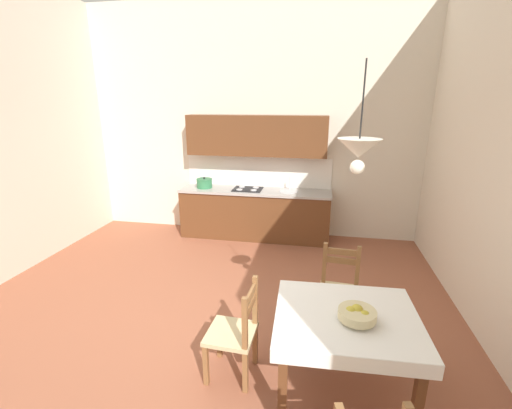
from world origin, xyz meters
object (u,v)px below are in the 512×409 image
at_px(kitchen_cabinetry, 255,192).
at_px(fruit_bowl, 357,314).
at_px(dining_chair_tv_side, 235,333).
at_px(dining_table, 346,329).
at_px(pendant_lamp, 359,150).
at_px(dining_chair_kitchen_side, 339,291).

distance_m(kitchen_cabinetry, fruit_bowl, 3.77).
bearing_deg(dining_chair_tv_side, dining_table, -0.01).
height_order(dining_chair_tv_side, pendant_lamp, pendant_lamp).
height_order(dining_chair_kitchen_side, pendant_lamp, pendant_lamp).
distance_m(dining_chair_tv_side, fruit_bowl, 1.08).
xyz_separation_m(dining_chair_kitchen_side, pendant_lamp, (-0.00, -0.83, 1.65)).
bearing_deg(dining_chair_tv_side, fruit_bowl, -3.74).
bearing_deg(kitchen_cabinetry, pendant_lamp, -66.97).
bearing_deg(dining_table, dining_chair_tv_side, 179.99).
xyz_separation_m(dining_table, pendant_lamp, (-0.01, 0.08, 1.48)).
bearing_deg(dining_chair_kitchen_side, pendant_lamp, -90.28).
bearing_deg(fruit_bowl, pendant_lamp, 118.39).
height_order(dining_chair_tv_side, dining_chair_kitchen_side, same).
height_order(kitchen_cabinetry, dining_chair_tv_side, kitchen_cabinetry).
bearing_deg(dining_chair_kitchen_side, dining_chair_tv_side, -135.99).
xyz_separation_m(dining_table, dining_chair_kitchen_side, (-0.01, 0.91, -0.17)).
relative_size(dining_table, dining_chair_tv_side, 1.30).
distance_m(dining_table, dining_chair_tv_side, 0.96).
bearing_deg(dining_chair_kitchen_side, fruit_bowl, -85.59).
distance_m(kitchen_cabinetry, dining_table, 3.69).
bearing_deg(dining_chair_tv_side, dining_chair_kitchen_side, 44.01).
height_order(kitchen_cabinetry, pendant_lamp, pendant_lamp).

